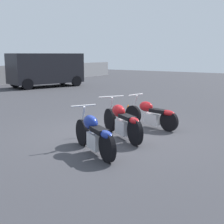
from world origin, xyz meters
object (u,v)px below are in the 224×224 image
Objects in this scene: motorcycle_slot_1 at (122,121)px; motorcycle_slot_2 at (151,114)px; motorcycle_slot_0 at (94,134)px; parked_van at (46,68)px; traffic_cone_near at (128,110)px.

motorcycle_slot_1 is 1.50m from motorcycle_slot_2.
parked_van reaches higher than motorcycle_slot_0.
traffic_cone_near is (2.74, 1.50, -0.25)m from motorcycle_slot_1.
motorcycle_slot_1 is at bearing 160.68° from parked_van.
motorcycle_slot_1 is at bearing 35.79° from motorcycle_slot_0.
parked_van reaches higher than motorcycle_slot_1.
parked_van is (9.45, 11.37, 0.79)m from motorcycle_slot_0.
motorcycle_slot_2 reaches higher than traffic_cone_near.
motorcycle_slot_0 is at bearing 156.63° from parked_van.
motorcycle_slot_1 is at bearing -172.40° from motorcycle_slot_2.
motorcycle_slot_0 is at bearing -167.33° from motorcycle_slot_2.
motorcycle_slot_2 is (1.49, -0.08, -0.05)m from motorcycle_slot_1.
motorcycle_slot_2 is 4.83× the size of traffic_cone_near.
motorcycle_slot_2 is at bearing 28.38° from motorcycle_slot_1.
parked_van reaches higher than traffic_cone_near.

